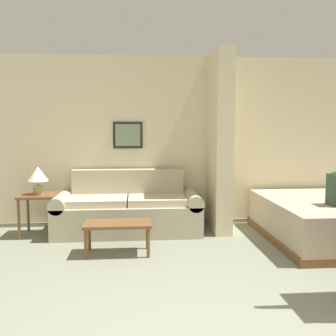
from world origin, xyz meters
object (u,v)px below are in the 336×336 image
at_px(couch, 128,210).
at_px(bed, 334,219).
at_px(coffee_table, 118,226).
at_px(table_lamp, 38,176).

relative_size(couch, bed, 1.06).
distance_m(coffee_table, table_lamp, 1.54).
height_order(couch, bed, couch).
distance_m(coffee_table, bed, 2.91).
xyz_separation_m(coffee_table, bed, (2.89, 0.35, -0.06)).
distance_m(couch, coffee_table, 0.96).
relative_size(coffee_table, table_lamp, 2.04).
height_order(couch, coffee_table, couch).
bearing_deg(table_lamp, coffee_table, -38.20).
height_order(coffee_table, bed, bed).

